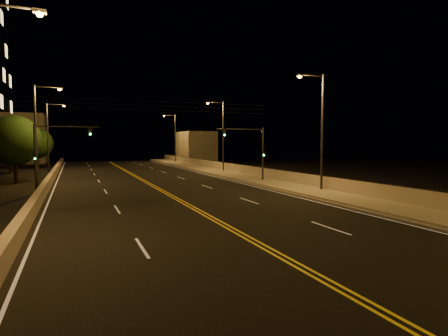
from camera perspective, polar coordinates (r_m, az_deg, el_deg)
name	(u,v)px	position (r m, az deg, el deg)	size (l,w,h in m)	color
road	(185,204)	(25.40, -5.91, -5.44)	(18.00, 120.00, 0.02)	black
sidewalk	(319,193)	(30.16, 14.27, -3.78)	(3.60, 120.00, 0.30)	#9C9582
curb	(299,196)	(29.11, 11.29, -4.16)	(0.14, 120.00, 0.15)	#9C9582
parapet_wall	(336,184)	(31.08, 16.75, -2.39)	(0.30, 120.00, 1.00)	#A7998B
jersey_barrier	(33,206)	(24.48, -27.04, -5.19)	(0.45, 120.00, 0.88)	#A7998B
distant_building_right	(196,147)	(77.42, -4.33, 3.21)	(6.00, 10.00, 6.25)	gray
distant_building_left	(23,139)	(82.62, -28.32, 3.96)	(8.00, 8.00, 9.59)	gray
parapet_rail	(337,178)	(31.02, 16.77, -1.42)	(0.06, 0.06, 120.00)	black
lane_markings	(186,204)	(25.33, -5.86, -5.44)	(17.32, 116.00, 0.00)	silver
streetlight_1	(320,125)	(31.21, 14.36, 6.31)	(2.55, 0.28, 9.56)	#2D2D33
streetlight_2	(221,132)	(50.22, -0.39, 5.51)	(2.55, 0.28, 9.56)	#2D2D33
streetlight_3	(174,135)	(74.53, -7.63, 4.98)	(2.55, 0.28, 9.56)	#2D2D33
streetlight_5	(39,128)	(39.96, -26.40, 5.49)	(2.55, 0.28, 9.56)	#2D2D33
streetlight_6	(50,132)	(57.79, -25.03, 4.94)	(2.55, 0.28, 9.56)	#2D2D33
traffic_signal_right	(254,147)	(37.80, 4.54, 3.14)	(5.11, 0.31, 5.63)	#2D2D33
traffic_signal_left	(49,149)	(33.89, -25.08, 2.67)	(5.11, 0.31, 5.63)	#2D2D33
overhead_wires	(155,106)	(34.44, -10.42, 9.32)	(22.00, 0.03, 0.83)	black
tree_0	(14,140)	(43.21, -29.30, 3.69)	(5.06, 5.06, 6.85)	black
tree_2	(10,141)	(57.24, -29.84, 3.62)	(5.06, 5.06, 6.85)	black
tree_3	(37,143)	(64.78, -26.57, 3.37)	(4.61, 4.61, 6.25)	black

